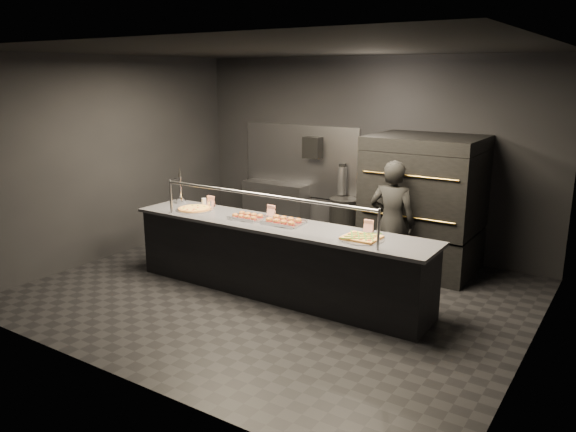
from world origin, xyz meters
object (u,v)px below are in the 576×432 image
object	(u,v)px
towel_dispenser	(313,148)
worker	(392,223)
round_pizza	(195,209)
trash_bin	(344,223)
service_counter	(277,258)
prep_shelf	(276,208)
beer_tap	(181,193)
fire_extinguisher	(342,180)
slider_tray_b	(284,221)
slider_tray_a	(248,217)
square_pizza	(362,238)
pizza_oven	(423,203)

from	to	relation	value
towel_dispenser	worker	size ratio (longest dim) A/B	0.21
round_pizza	trash_bin	world-z (taller)	round_pizza
service_counter	prep_shelf	distance (m)	2.82
beer_tap	worker	size ratio (longest dim) A/B	0.31
fire_extinguisher	slider_tray_b	distance (m)	2.39
worker	round_pizza	bearing A→B (deg)	18.30
trash_bin	worker	distance (m)	1.74
slider_tray_b	slider_tray_a	bearing A→B (deg)	-174.99
square_pizza	trash_bin	distance (m)	2.71
slider_tray_a	worker	xyz separation A→B (m)	(1.52, 1.10, -0.11)
towel_dispenser	round_pizza	size ratio (longest dim) A/B	0.68
slider_tray_b	prep_shelf	bearing A→B (deg)	126.38
fire_extinguisher	slider_tray_a	xyz separation A→B (m)	(-0.11, -2.39, -0.11)
worker	trash_bin	bearing A→B (deg)	-47.61
prep_shelf	beer_tap	distance (m)	2.22
service_counter	pizza_oven	size ratio (longest dim) A/B	2.15
pizza_oven	beer_tap	world-z (taller)	pizza_oven
prep_shelf	pizza_oven	bearing A→B (deg)	-8.54
service_counter	square_pizza	bearing A→B (deg)	-2.07
square_pizza	slider_tray_a	bearing A→B (deg)	178.28
pizza_oven	round_pizza	size ratio (longest dim) A/B	3.72
pizza_oven	prep_shelf	size ratio (longest dim) A/B	1.59
fire_extinguisher	trash_bin	distance (m)	0.70
beer_tap	square_pizza	world-z (taller)	beer_tap
slider_tray_a	slider_tray_b	world-z (taller)	slider_tray_b
service_counter	slider_tray_a	size ratio (longest dim) A/B	8.33
pizza_oven	prep_shelf	world-z (taller)	pizza_oven
pizza_oven	beer_tap	size ratio (longest dim) A/B	3.64
round_pizza	beer_tap	bearing A→B (deg)	155.54
slider_tray_a	square_pizza	size ratio (longest dim) A/B	0.98
service_counter	slider_tray_a	bearing A→B (deg)	179.19
service_counter	towel_dispenser	size ratio (longest dim) A/B	11.71
pizza_oven	slider_tray_b	world-z (taller)	pizza_oven
trash_bin	square_pizza	bearing A→B (deg)	-58.50
beer_tap	service_counter	bearing A→B (deg)	-6.31
fire_extinguisher	worker	distance (m)	1.93
fire_extinguisher	square_pizza	distance (m)	2.89
square_pizza	worker	world-z (taller)	worker
service_counter	towel_dispenser	xyz separation A→B (m)	(-0.90, 2.39, 1.09)
pizza_oven	towel_dispenser	world-z (taller)	pizza_oven
beer_tap	fire_extinguisher	bearing A→B (deg)	56.58
square_pizza	trash_bin	world-z (taller)	square_pizza
slider_tray_a	slider_tray_b	distance (m)	0.53
slider_tray_b	worker	xyz separation A→B (m)	(1.00, 1.05, -0.12)
square_pizza	trash_bin	size ratio (longest dim) A/B	0.62
square_pizza	towel_dispenser	bearing A→B (deg)	130.62
slider_tray_b	trash_bin	bearing A→B (deg)	97.13
service_counter	pizza_oven	distance (m)	2.30
slider_tray_a	trash_bin	bearing A→B (deg)	83.43
pizza_oven	trash_bin	world-z (taller)	pizza_oven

